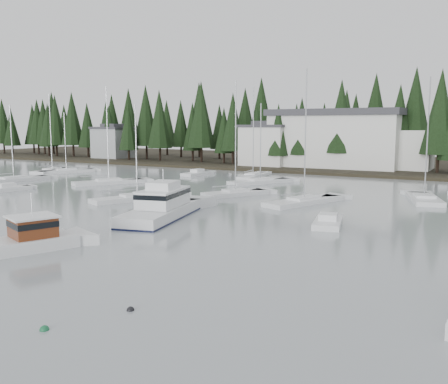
{
  "coord_description": "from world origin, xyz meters",
  "views": [
    {
      "loc": [
        24.1,
        -10.84,
        8.46
      ],
      "look_at": [
        2.03,
        27.47,
        2.5
      ],
      "focal_mm": 40.0,
      "sensor_mm": 36.0,
      "label": 1
    }
  ],
  "objects_px": {
    "sailboat_2": "(304,203)",
    "sailboat_5": "(14,181)",
    "sailboat_4": "(260,183)",
    "sailboat_13": "(66,172)",
    "lobster_boat_brown": "(13,244)",
    "sailboat_6": "(424,200)",
    "cabin_cruiser_center": "(162,209)",
    "runabout_4": "(158,192)",
    "house_far_west": "(113,142)",
    "runabout_1": "(328,224)",
    "harbor_inn": "(346,139)",
    "runabout_3": "(197,174)",
    "sailboat_0": "(137,199)",
    "house_west": "(266,144)",
    "sailboat_3": "(235,195)",
    "sailboat_7": "(109,183)",
    "runabout_0": "(7,190)",
    "sailboat_12": "(253,177)",
    "sailboat_1": "(52,172)"
  },
  "relations": [
    {
      "from": "lobster_boat_brown",
      "to": "sailboat_4",
      "type": "relative_size",
      "value": 0.79
    },
    {
      "from": "house_west",
      "to": "runabout_0",
      "type": "relative_size",
      "value": 1.51
    },
    {
      "from": "sailboat_4",
      "to": "runabout_0",
      "type": "bearing_deg",
      "value": 161.78
    },
    {
      "from": "house_west",
      "to": "sailboat_7",
      "type": "xyz_separation_m",
      "value": [
        -8.03,
        -36.16,
        -4.58
      ]
    },
    {
      "from": "sailboat_13",
      "to": "runabout_1",
      "type": "distance_m",
      "value": 59.84
    },
    {
      "from": "house_west",
      "to": "runabout_1",
      "type": "bearing_deg",
      "value": -59.61
    },
    {
      "from": "cabin_cruiser_center",
      "to": "sailboat_0",
      "type": "distance_m",
      "value": 11.77
    },
    {
      "from": "harbor_inn",
      "to": "runabout_0",
      "type": "relative_size",
      "value": 4.67
    },
    {
      "from": "sailboat_4",
      "to": "runabout_3",
      "type": "bearing_deg",
      "value": 96.49
    },
    {
      "from": "house_far_west",
      "to": "sailboat_6",
      "type": "bearing_deg",
      "value": -23.41
    },
    {
      "from": "sailboat_4",
      "to": "runabout_3",
      "type": "height_order",
      "value": "sailboat_4"
    },
    {
      "from": "sailboat_5",
      "to": "sailboat_1",
      "type": "bearing_deg",
      "value": 34.58
    },
    {
      "from": "harbor_inn",
      "to": "sailboat_3",
      "type": "bearing_deg",
      "value": -92.16
    },
    {
      "from": "harbor_inn",
      "to": "sailboat_13",
      "type": "relative_size",
      "value": 2.63
    },
    {
      "from": "harbor_inn",
      "to": "sailboat_2",
      "type": "xyz_separation_m",
      "value": [
        7.96,
        -42.66,
        -5.7
      ]
    },
    {
      "from": "sailboat_7",
      "to": "sailboat_12",
      "type": "relative_size",
      "value": 0.96
    },
    {
      "from": "sailboat_13",
      "to": "runabout_1",
      "type": "xyz_separation_m",
      "value": [
        55.5,
        -22.36,
        0.08
      ]
    },
    {
      "from": "sailboat_5",
      "to": "sailboat_6",
      "type": "distance_m",
      "value": 57.63
    },
    {
      "from": "harbor_inn",
      "to": "cabin_cruiser_center",
      "type": "height_order",
      "value": "harbor_inn"
    },
    {
      "from": "sailboat_4",
      "to": "sailboat_13",
      "type": "distance_m",
      "value": 37.18
    },
    {
      "from": "house_west",
      "to": "runabout_1",
      "type": "height_order",
      "value": "house_west"
    },
    {
      "from": "sailboat_12",
      "to": "sailboat_13",
      "type": "distance_m",
      "value": 33.83
    },
    {
      "from": "cabin_cruiser_center",
      "to": "sailboat_5",
      "type": "distance_m",
      "value": 39.59
    },
    {
      "from": "sailboat_3",
      "to": "sailboat_5",
      "type": "distance_m",
      "value": 36.43
    },
    {
      "from": "sailboat_0",
      "to": "house_far_west",
      "type": "bearing_deg",
      "value": 66.2
    },
    {
      "from": "house_west",
      "to": "lobster_boat_brown",
      "type": "height_order",
      "value": "house_west"
    },
    {
      "from": "sailboat_3",
      "to": "runabout_4",
      "type": "relative_size",
      "value": 2.02
    },
    {
      "from": "sailboat_5",
      "to": "sailboat_0",
      "type": "bearing_deg",
      "value": -93.37
    },
    {
      "from": "cabin_cruiser_center",
      "to": "lobster_boat_brown",
      "type": "bearing_deg",
      "value": 161.12
    },
    {
      "from": "house_far_west",
      "to": "house_west",
      "type": "bearing_deg",
      "value": -2.73
    },
    {
      "from": "house_far_west",
      "to": "sailboat_12",
      "type": "distance_m",
      "value": 52.18
    },
    {
      "from": "harbor_inn",
      "to": "cabin_cruiser_center",
      "type": "xyz_separation_m",
      "value": [
        -0.34,
        -57.01,
        -5.0
      ]
    },
    {
      "from": "sailboat_5",
      "to": "runabout_1",
      "type": "relative_size",
      "value": 2.16
    },
    {
      "from": "house_west",
      "to": "sailboat_3",
      "type": "xyz_separation_m",
      "value": [
        13.51,
        -37.43,
        -4.57
      ]
    },
    {
      "from": "sailboat_4",
      "to": "sailboat_6",
      "type": "xyz_separation_m",
      "value": [
        23.38,
        -6.3,
        0.02
      ]
    },
    {
      "from": "lobster_boat_brown",
      "to": "sailboat_6",
      "type": "height_order",
      "value": "sailboat_6"
    },
    {
      "from": "sailboat_3",
      "to": "sailboat_6",
      "type": "distance_m",
      "value": 21.51
    },
    {
      "from": "sailboat_13",
      "to": "runabout_4",
      "type": "relative_size",
      "value": 1.6
    },
    {
      "from": "sailboat_5",
      "to": "sailboat_12",
      "type": "relative_size",
      "value": 0.8
    },
    {
      "from": "house_west",
      "to": "house_far_west",
      "type": "xyz_separation_m",
      "value": [
        -42.0,
        2.0,
        -0.25
      ]
    },
    {
      "from": "sailboat_1",
      "to": "sailboat_5",
      "type": "relative_size",
      "value": 1.2
    },
    {
      "from": "cabin_cruiser_center",
      "to": "sailboat_5",
      "type": "relative_size",
      "value": 1.04
    },
    {
      "from": "sailboat_2",
      "to": "sailboat_5",
      "type": "xyz_separation_m",
      "value": [
        -45.76,
        -1.55,
        -0.02
      ]
    },
    {
      "from": "lobster_boat_brown",
      "to": "cabin_cruiser_center",
      "type": "bearing_deg",
      "value": 16.0
    },
    {
      "from": "house_far_west",
      "to": "runabout_1",
      "type": "distance_m",
      "value": 87.86
    },
    {
      "from": "sailboat_5",
      "to": "sailboat_12",
      "type": "distance_m",
      "value": 36.88
    },
    {
      "from": "house_west",
      "to": "sailboat_3",
      "type": "bearing_deg",
      "value": -70.16
    },
    {
      "from": "sailboat_0",
      "to": "sailboat_6",
      "type": "height_order",
      "value": "sailboat_6"
    },
    {
      "from": "sailboat_7",
      "to": "sailboat_6",
      "type": "bearing_deg",
      "value": -53.06
    },
    {
      "from": "lobster_boat_brown",
      "to": "runabout_3",
      "type": "distance_m",
      "value": 52.61
    }
  ]
}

